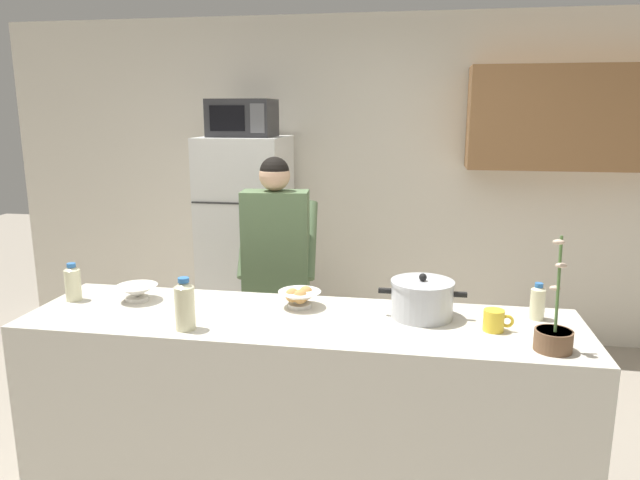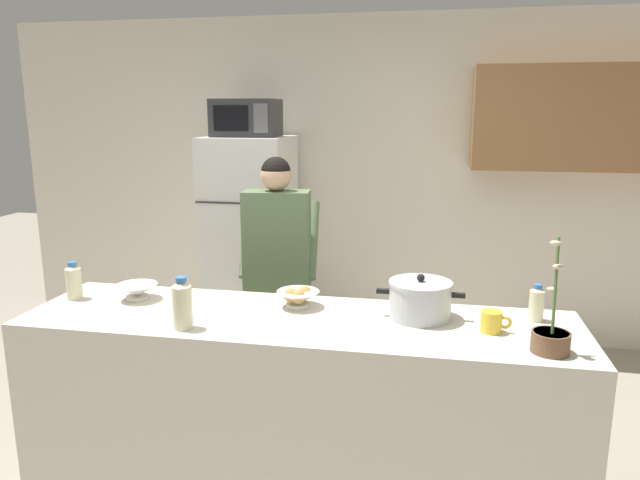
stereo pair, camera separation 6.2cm
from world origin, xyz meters
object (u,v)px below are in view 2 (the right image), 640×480
object	(u,v)px
person_near_pot	(277,255)
bread_bowl	(298,297)
bottle_far_corner	(182,304)
empty_bowl	(137,291)
bottle_mid_counter	(537,303)
microwave	(246,118)
refrigerator	(251,242)
cooking_pot	(420,300)
coffee_mug	(492,322)
potted_orchid	(551,337)
bottle_near_edge	(74,281)

from	to	relation	value
person_near_pot	bread_bowl	world-z (taller)	person_near_pot
person_near_pot	bottle_far_corner	world-z (taller)	person_near_pot
empty_bowl	bottle_mid_counter	bearing A→B (deg)	1.84
empty_bowl	microwave	bearing A→B (deg)	88.47
refrigerator	empty_bowl	xyz separation A→B (m)	(-0.05, -1.74, 0.13)
cooking_pot	bottle_far_corner	xyz separation A→B (m)	(-1.02, -0.33, 0.03)
coffee_mug	bottle_mid_counter	xyz separation A→B (m)	(0.21, 0.19, 0.04)
refrigerator	potted_orchid	world-z (taller)	refrigerator
refrigerator	cooking_pot	distance (m)	2.22
refrigerator	potted_orchid	bearing A→B (deg)	-47.29
cooking_pot	potted_orchid	bearing A→B (deg)	-30.37
cooking_pot	bottle_mid_counter	world-z (taller)	cooking_pot
refrigerator	bottle_near_edge	world-z (taller)	refrigerator
person_near_pot	coffee_mug	size ratio (longest dim) A/B	12.15
cooking_pot	coffee_mug	world-z (taller)	cooking_pot
coffee_mug	bottle_mid_counter	world-z (taller)	bottle_mid_counter
person_near_pot	empty_bowl	size ratio (longest dim) A/B	7.66
bread_bowl	bottle_mid_counter	bearing A→B (deg)	1.20
person_near_pot	bread_bowl	distance (m)	0.81
cooking_pot	bottle_far_corner	size ratio (longest dim) A/B	1.72
empty_bowl	bottle_far_corner	bearing A→B (deg)	-40.11
refrigerator	coffee_mug	world-z (taller)	refrigerator
microwave	bread_bowl	world-z (taller)	microwave
bread_bowl	potted_orchid	bearing A→B (deg)	-17.26
person_near_pot	bottle_mid_counter	xyz separation A→B (m)	(1.41, -0.73, 0.02)
refrigerator	cooking_pot	world-z (taller)	refrigerator
microwave	coffee_mug	bearing A→B (deg)	-47.61
potted_orchid	bottle_near_edge	bearing A→B (deg)	173.48
refrigerator	microwave	xyz separation A→B (m)	(0.00, -0.02, 0.97)
potted_orchid	coffee_mug	bearing A→B (deg)	138.80
bread_bowl	cooking_pot	bearing A→B (deg)	-3.85
potted_orchid	bottle_far_corner	bearing A→B (deg)	-178.91
cooking_pot	potted_orchid	distance (m)	0.60
bottle_far_corner	potted_orchid	world-z (taller)	potted_orchid
microwave	potted_orchid	bearing A→B (deg)	-46.98
coffee_mug	bottle_near_edge	xyz separation A→B (m)	(-2.05, 0.08, 0.05)
cooking_pot	coffee_mug	bearing A→B (deg)	-21.53
microwave	bottle_far_corner	size ratio (longest dim) A/B	2.04
coffee_mug	empty_bowl	bearing A→B (deg)	175.91
microwave	bottle_mid_counter	world-z (taller)	microwave
bottle_mid_counter	bottle_far_corner	xyz separation A→B (m)	(-1.54, -0.40, 0.03)
bottle_near_edge	bottle_far_corner	size ratio (longest dim) A/B	0.82
bottle_mid_counter	bread_bowl	bearing A→B (deg)	-178.80
empty_bowl	bottle_far_corner	world-z (taller)	bottle_far_corner
bottle_far_corner	microwave	bearing A→B (deg)	99.67
person_near_pot	coffee_mug	bearing A→B (deg)	-37.15
bread_bowl	bottle_near_edge	bearing A→B (deg)	-175.73
microwave	bottle_mid_counter	size ratio (longest dim) A/B	2.78
microwave	bread_bowl	distance (m)	2.03
bottle_near_edge	bottle_mid_counter	world-z (taller)	bottle_near_edge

